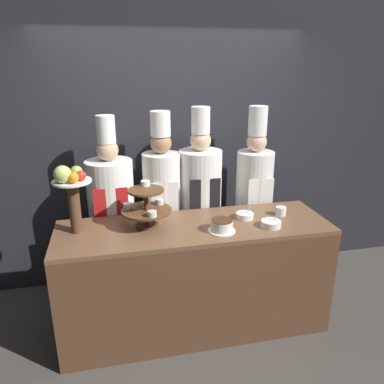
{
  "coord_description": "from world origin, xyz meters",
  "views": [
    {
      "loc": [
        -0.62,
        -2.34,
        2.19
      ],
      "look_at": [
        0.0,
        0.44,
        1.2
      ],
      "focal_mm": 35.0,
      "sensor_mm": 36.0,
      "label": 1
    }
  ],
  "objects_px": {
    "chef_center_right": "(200,197)",
    "chef_right": "(254,193)",
    "cake_round": "(222,226)",
    "cup_white": "(281,211)",
    "fruit_pedestal": "(71,187)",
    "chef_center_left": "(162,199)",
    "tiered_stand": "(146,206)",
    "serving_bowl_far": "(245,215)",
    "chef_left": "(112,207)",
    "serving_bowl_near": "(271,224)"
  },
  "relations": [
    {
      "from": "tiered_stand",
      "to": "cake_round",
      "type": "height_order",
      "value": "tiered_stand"
    },
    {
      "from": "chef_center_left",
      "to": "chef_right",
      "type": "relative_size",
      "value": 0.99
    },
    {
      "from": "chef_right",
      "to": "cup_white",
      "type": "bearing_deg",
      "value": -85.17
    },
    {
      "from": "fruit_pedestal",
      "to": "chef_left",
      "type": "bearing_deg",
      "value": 60.96
    },
    {
      "from": "cake_round",
      "to": "chef_center_right",
      "type": "relative_size",
      "value": 0.12
    },
    {
      "from": "fruit_pedestal",
      "to": "cake_round",
      "type": "height_order",
      "value": "fruit_pedestal"
    },
    {
      "from": "chef_center_right",
      "to": "chef_right",
      "type": "distance_m",
      "value": 0.54
    },
    {
      "from": "serving_bowl_far",
      "to": "tiered_stand",
      "type": "bearing_deg",
      "value": 178.96
    },
    {
      "from": "fruit_pedestal",
      "to": "chef_right",
      "type": "distance_m",
      "value": 1.75
    },
    {
      "from": "chef_center_left",
      "to": "chef_center_right",
      "type": "relative_size",
      "value": 0.98
    },
    {
      "from": "chef_center_left",
      "to": "cup_white",
      "type": "bearing_deg",
      "value": -28.53
    },
    {
      "from": "cake_round",
      "to": "cup_white",
      "type": "xyz_separation_m",
      "value": [
        0.59,
        0.21,
        -0.01
      ]
    },
    {
      "from": "fruit_pedestal",
      "to": "chef_center_right",
      "type": "bearing_deg",
      "value": 24.31
    },
    {
      "from": "fruit_pedestal",
      "to": "serving_bowl_far",
      "type": "height_order",
      "value": "fruit_pedestal"
    },
    {
      "from": "chef_left",
      "to": "chef_center_right",
      "type": "xyz_separation_m",
      "value": [
        0.83,
        -0.0,
        0.04
      ]
    },
    {
      "from": "cup_white",
      "to": "chef_center_left",
      "type": "bearing_deg",
      "value": 151.47
    },
    {
      "from": "tiered_stand",
      "to": "serving_bowl_far",
      "type": "bearing_deg",
      "value": -1.04
    },
    {
      "from": "fruit_pedestal",
      "to": "chef_center_right",
      "type": "xyz_separation_m",
      "value": [
        1.1,
        0.5,
        -0.34
      ]
    },
    {
      "from": "cake_round",
      "to": "chef_left",
      "type": "relative_size",
      "value": 0.12
    },
    {
      "from": "chef_center_left",
      "to": "tiered_stand",
      "type": "bearing_deg",
      "value": -111.36
    },
    {
      "from": "serving_bowl_near",
      "to": "chef_right",
      "type": "height_order",
      "value": "chef_right"
    },
    {
      "from": "serving_bowl_far",
      "to": "chef_center_left",
      "type": "bearing_deg",
      "value": 140.36
    },
    {
      "from": "cake_round",
      "to": "serving_bowl_far",
      "type": "relative_size",
      "value": 1.43
    },
    {
      "from": "chef_right",
      "to": "tiered_stand",
      "type": "bearing_deg",
      "value": -155.52
    },
    {
      "from": "tiered_stand",
      "to": "chef_center_left",
      "type": "relative_size",
      "value": 0.22
    },
    {
      "from": "cake_round",
      "to": "fruit_pedestal",
      "type": "bearing_deg",
      "value": 168.63
    },
    {
      "from": "cake_round",
      "to": "serving_bowl_far",
      "type": "height_order",
      "value": "serving_bowl_far"
    },
    {
      "from": "cup_white",
      "to": "chef_left",
      "type": "bearing_deg",
      "value": 159.98
    },
    {
      "from": "chef_left",
      "to": "chef_right",
      "type": "xyz_separation_m",
      "value": [
        1.37,
        -0.0,
        0.03
      ]
    },
    {
      "from": "fruit_pedestal",
      "to": "chef_left",
      "type": "height_order",
      "value": "chef_left"
    },
    {
      "from": "serving_bowl_far",
      "to": "chef_center_right",
      "type": "bearing_deg",
      "value": 116.85
    },
    {
      "from": "fruit_pedestal",
      "to": "chef_center_right",
      "type": "height_order",
      "value": "chef_center_right"
    },
    {
      "from": "tiered_stand",
      "to": "chef_right",
      "type": "relative_size",
      "value": 0.22
    },
    {
      "from": "tiered_stand",
      "to": "chef_center_left",
      "type": "distance_m",
      "value": 0.55
    },
    {
      "from": "chef_center_right",
      "to": "chef_right",
      "type": "height_order",
      "value": "chef_center_right"
    },
    {
      "from": "chef_left",
      "to": "chef_center_left",
      "type": "distance_m",
      "value": 0.47
    },
    {
      "from": "serving_bowl_near",
      "to": "chef_center_right",
      "type": "distance_m",
      "value": 0.83
    },
    {
      "from": "cake_round",
      "to": "cup_white",
      "type": "bearing_deg",
      "value": 19.25
    },
    {
      "from": "tiered_stand",
      "to": "fruit_pedestal",
      "type": "bearing_deg",
      "value": 179.83
    },
    {
      "from": "chef_center_right",
      "to": "cake_round",
      "type": "bearing_deg",
      "value": -90.22
    },
    {
      "from": "fruit_pedestal",
      "to": "cup_white",
      "type": "relative_size",
      "value": 6.14
    },
    {
      "from": "fruit_pedestal",
      "to": "chef_left",
      "type": "distance_m",
      "value": 0.68
    },
    {
      "from": "cake_round",
      "to": "serving_bowl_far",
      "type": "bearing_deg",
      "value": 37.86
    },
    {
      "from": "cup_white",
      "to": "chef_center_left",
      "type": "xyz_separation_m",
      "value": [
        -0.95,
        0.51,
        0.0
      ]
    },
    {
      "from": "serving_bowl_near",
      "to": "chef_right",
      "type": "relative_size",
      "value": 0.09
    },
    {
      "from": "serving_bowl_far",
      "to": "chef_left",
      "type": "relative_size",
      "value": 0.08
    },
    {
      "from": "cup_white",
      "to": "chef_left",
      "type": "xyz_separation_m",
      "value": [
        -1.41,
        0.51,
        -0.04
      ]
    },
    {
      "from": "fruit_pedestal",
      "to": "chef_right",
      "type": "height_order",
      "value": "chef_right"
    },
    {
      "from": "chef_center_left",
      "to": "chef_right",
      "type": "xyz_separation_m",
      "value": [
        0.9,
        -0.0,
        -0.01
      ]
    },
    {
      "from": "cake_round",
      "to": "chef_center_left",
      "type": "distance_m",
      "value": 0.8
    }
  ]
}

